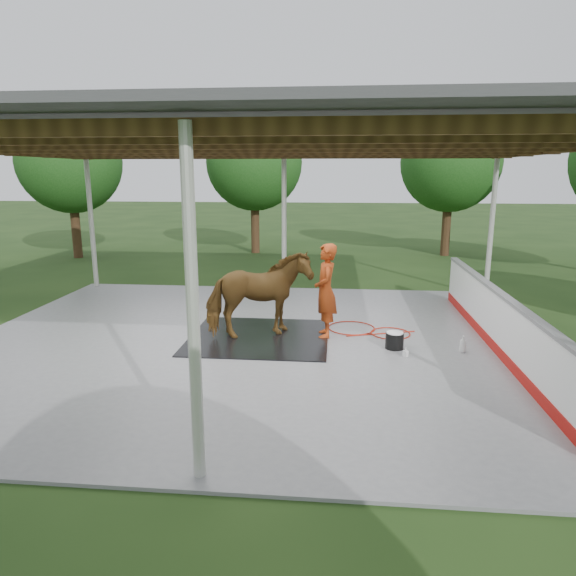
# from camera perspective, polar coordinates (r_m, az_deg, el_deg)

# --- Properties ---
(ground) EXTENTS (100.00, 100.00, 0.00)m
(ground) POSITION_cam_1_polar(r_m,az_deg,el_deg) (10.48, -3.06, -6.24)
(ground) COLOR #1E3814
(concrete_slab) EXTENTS (12.00, 10.00, 0.05)m
(concrete_slab) POSITION_cam_1_polar(r_m,az_deg,el_deg) (10.47, -3.06, -6.11)
(concrete_slab) COLOR slate
(concrete_slab) RESTS_ON ground
(pavilion_structure) EXTENTS (12.60, 10.60, 4.05)m
(pavilion_structure) POSITION_cam_1_polar(r_m,az_deg,el_deg) (9.92, -3.34, 15.96)
(pavilion_structure) COLOR beige
(pavilion_structure) RESTS_ON ground
(dasher_board) EXTENTS (0.16, 8.00, 1.15)m
(dasher_board) POSITION_cam_1_polar(r_m,az_deg,el_deg) (10.65, 22.23, -3.54)
(dasher_board) COLOR #A7120D
(dasher_board) RESTS_ON concrete_slab
(tree_belt) EXTENTS (28.00, 28.00, 5.80)m
(tree_belt) POSITION_cam_1_polar(r_m,az_deg,el_deg) (10.77, -0.95, 14.78)
(tree_belt) COLOR #382314
(tree_belt) RESTS_ON ground
(rubber_mat) EXTENTS (2.86, 2.68, 0.02)m
(rubber_mat) POSITION_cam_1_polar(r_m,az_deg,el_deg) (10.74, -3.23, -5.42)
(rubber_mat) COLOR black
(rubber_mat) RESTS_ON concrete_slab
(horse) EXTENTS (2.30, 1.73, 1.77)m
(horse) POSITION_cam_1_polar(r_m,az_deg,el_deg) (10.49, -3.29, -0.77)
(horse) COLOR brown
(horse) RESTS_ON rubber_mat
(handler) EXTENTS (0.54, 0.76, 1.95)m
(handler) POSITION_cam_1_polar(r_m,az_deg,el_deg) (10.57, 4.20, -0.31)
(handler) COLOR #AA3912
(handler) RESTS_ON concrete_slab
(wash_bucket) EXTENTS (0.35, 0.35, 0.33)m
(wash_bucket) POSITION_cam_1_polar(r_m,az_deg,el_deg) (10.23, 11.76, -5.70)
(wash_bucket) COLOR black
(wash_bucket) RESTS_ON concrete_slab
(soap_bottle_a) EXTENTS (0.14, 0.14, 0.33)m
(soap_bottle_a) POSITION_cam_1_polar(r_m,az_deg,el_deg) (10.35, 18.85, -5.91)
(soap_bottle_a) COLOR silver
(soap_bottle_a) RESTS_ON concrete_slab
(soap_bottle_b) EXTENTS (0.11, 0.12, 0.18)m
(soap_bottle_b) POSITION_cam_1_polar(r_m,az_deg,el_deg) (9.85, 12.94, -6.96)
(soap_bottle_b) COLOR #338CD8
(soap_bottle_b) RESTS_ON concrete_slab
(hose_coil) EXTENTS (1.86, 1.24, 0.02)m
(hose_coil) POSITION_cam_1_polar(r_m,az_deg,el_deg) (11.29, 8.77, -4.64)
(hose_coil) COLOR #9E1B0B
(hose_coil) RESTS_ON concrete_slab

